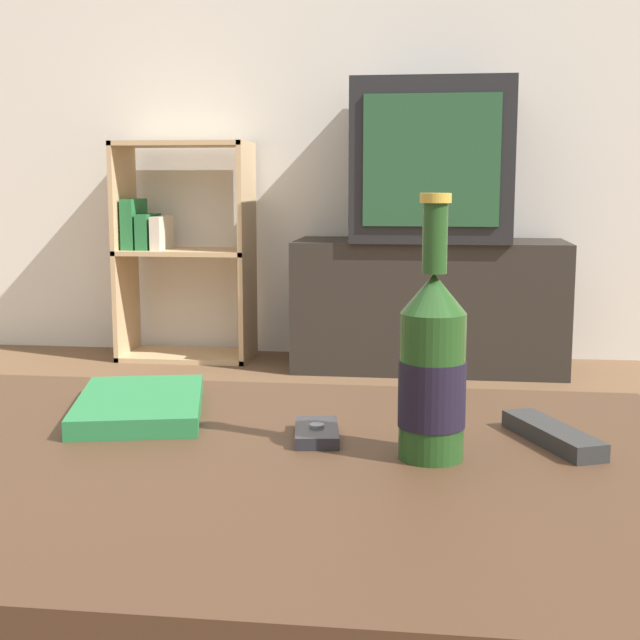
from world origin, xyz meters
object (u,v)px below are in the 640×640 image
bookshelf (177,247)px  cell_phone (317,433)px  table_book (140,405)px  television (432,162)px  remote_control (552,435)px  tv_stand (429,305)px  beer_bottle (432,368)px

bookshelf → cell_phone: 2.90m
cell_phone → table_book: bearing=153.1°
television → table_book: television is taller
television → bookshelf: size_ratio=0.68×
television → remote_control: 2.66m
table_book → television: bearing=68.8°
television → table_book: bearing=-97.6°
tv_stand → cell_phone: 2.66m
tv_stand → beer_bottle: size_ratio=3.88×
tv_stand → beer_bottle: (0.02, -2.71, 0.30)m
tv_stand → cell_phone: size_ratio=10.57×
tv_stand → table_book: size_ratio=4.10×
beer_bottle → cell_phone: 0.17m
remote_control → television: bearing=69.2°
television → remote_control: television is taller
beer_bottle → table_book: bearing=159.8°
tv_stand → remote_control: (0.16, -2.64, 0.22)m
cell_phone → remote_control: (0.27, 0.02, 0.00)m
cell_phone → remote_control: size_ratio=0.63×
television → tv_stand: bearing=90.0°
bookshelf → table_book: bearing=-74.5°
cell_phone → television: bearing=79.2°
television → remote_control: (0.16, -2.63, -0.36)m
bookshelf → beer_bottle: 3.00m
tv_stand → cell_phone: bearing=-92.3°
television → bookshelf: television is taller
beer_bottle → remote_control: size_ratio=1.71×
tv_stand → television: (-0.00, -0.00, 0.58)m
tv_stand → remote_control: 2.65m
bookshelf → remote_control: size_ratio=5.66×
tv_stand → television: size_ratio=1.74×
beer_bottle → remote_control: 0.18m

